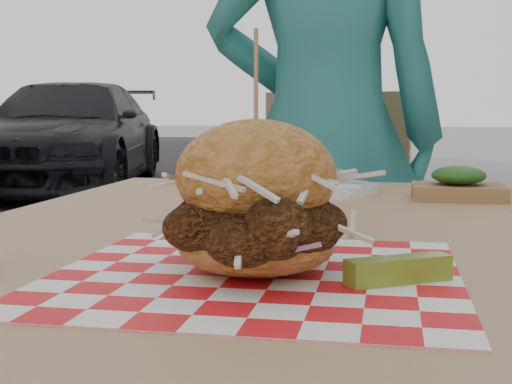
% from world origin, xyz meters
% --- Properties ---
extents(diner, '(0.62, 0.42, 1.67)m').
position_xyz_m(diner, '(-0.06, 0.71, 0.84)').
color(diner, '#287673').
rests_on(diner, ground).
extents(car_dark, '(2.51, 4.52, 1.24)m').
position_xyz_m(car_dark, '(-3.60, 6.75, 0.62)').
color(car_dark, black).
rests_on(car_dark, ground).
extents(patio_table, '(0.80, 1.20, 0.75)m').
position_xyz_m(patio_table, '(-0.05, -0.20, 0.67)').
color(patio_table, tan).
rests_on(patio_table, ground).
extents(patio_chair, '(0.48, 0.49, 0.95)m').
position_xyz_m(patio_chair, '(-0.04, 0.89, 0.55)').
color(patio_chair, tan).
rests_on(patio_chair, ground).
extents(paper_liner, '(0.36, 0.36, 0.00)m').
position_xyz_m(paper_liner, '(-0.02, -0.47, 0.75)').
color(paper_liner, red).
rests_on(paper_liner, patio_table).
extents(sandwich, '(0.19, 0.19, 0.22)m').
position_xyz_m(sandwich, '(-0.02, -0.47, 0.81)').
color(sandwich, '#CA7839').
rests_on(sandwich, paper_liner).
extents(pickle_spear, '(0.09, 0.07, 0.02)m').
position_xyz_m(pickle_spear, '(0.11, -0.48, 0.76)').
color(pickle_spear, olive).
rests_on(pickle_spear, paper_liner).
extents(place_setting, '(0.27, 0.27, 0.02)m').
position_xyz_m(place_setting, '(-0.05, 0.20, 0.76)').
color(place_setting, white).
rests_on(place_setting, patio_table).
extents(kraft_tray, '(0.15, 0.12, 0.06)m').
position_xyz_m(kraft_tray, '(0.21, 0.14, 0.77)').
color(kraft_tray, olive).
rests_on(kraft_tray, patio_table).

